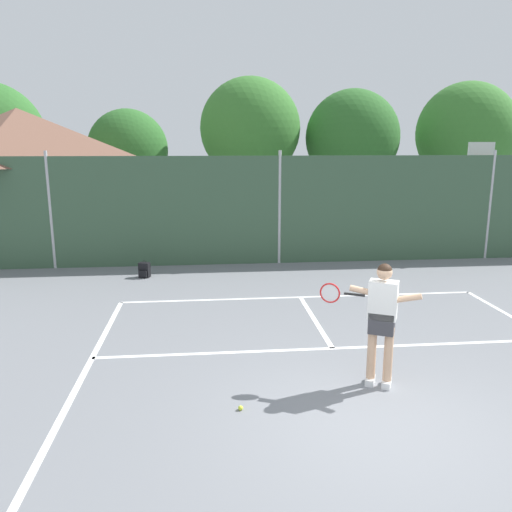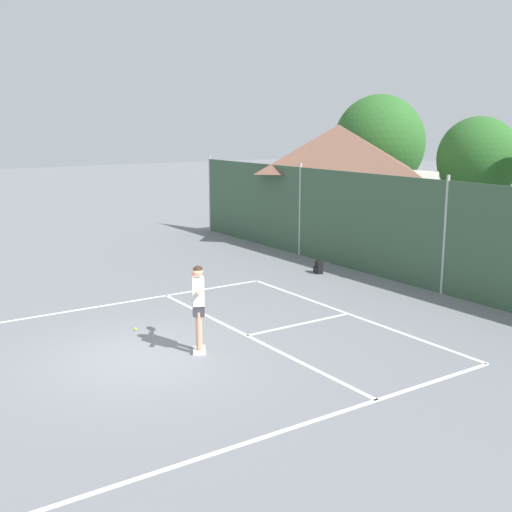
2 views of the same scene
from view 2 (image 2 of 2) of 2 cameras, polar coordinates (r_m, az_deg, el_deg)
The scene contains 7 objects.
ground_plane at distance 13.26m, azimuth -9.94°, elevation -9.00°, with size 120.00×120.00×0.00m, color slate.
court_markings at distance 13.51m, azimuth -7.41°, elevation -8.50°, with size 8.30×11.10×0.01m.
chainlink_fence at distance 18.25m, azimuth 16.60°, elevation 1.57°, with size 26.09×0.09×3.31m.
clubhouse_building at distance 26.24m, azimuth 7.32°, elevation 6.75°, with size 6.31×5.85×4.65m.
tennis_player at distance 13.08m, azimuth -5.21°, elevation -4.03°, with size 1.35×0.61×1.85m.
tennis_ball at distance 14.97m, azimuth -10.76°, elevation -6.46°, with size 0.07×0.07×0.07m, color #CCE033.
backpack_black at distance 20.27m, azimuth 5.64°, elevation -1.03°, with size 0.32×0.31×0.46m.
Camera 2 is at (11.39, -4.93, 4.66)m, focal length 44.53 mm.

